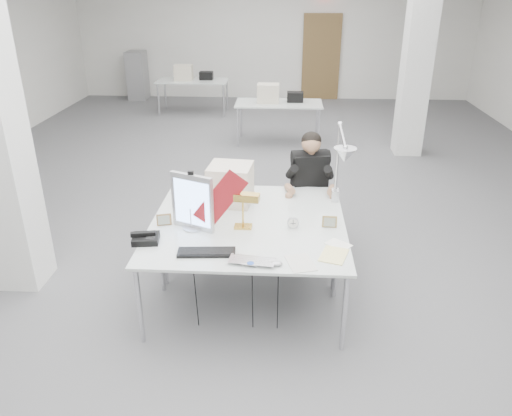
{
  "coord_description": "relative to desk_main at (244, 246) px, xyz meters",
  "views": [
    {
      "loc": [
        0.32,
        -6.23,
        2.8
      ],
      "look_at": [
        0.07,
        -2.0,
        0.87
      ],
      "focal_mm": 35.0,
      "sensor_mm": 36.0,
      "label": 1
    }
  ],
  "objects": [
    {
      "name": "paper_stack_a",
      "position": [
        0.47,
        -0.29,
        0.02
      ],
      "size": [
        0.27,
        0.32,
        0.01
      ],
      "primitive_type": "cube",
      "rotation": [
        0.0,
        0.0,
        0.28
      ],
      "color": "silver",
      "rests_on": "desk_main"
    },
    {
      "name": "desk_clock",
      "position": [
        0.42,
        0.34,
        0.06
      ],
      "size": [
        0.11,
        0.04,
        0.11
      ],
      "primitive_type": "cylinder",
      "rotation": [
        1.57,
        0.0,
        0.03
      ],
      "color": "#B0B0B5",
      "rests_on": "desk_main"
    },
    {
      "name": "mouse",
      "position": [
        0.28,
        -0.33,
        0.03
      ],
      "size": [
        0.1,
        0.07,
        0.04
      ],
      "primitive_type": "ellipsoid",
      "rotation": [
        0.0,
        0.0,
        -0.08
      ],
      "color": "#B1B2B6",
      "rests_on": "desk_main"
    },
    {
      "name": "picture_frame_left",
      "position": [
        -0.77,
        0.33,
        0.07
      ],
      "size": [
        0.14,
        0.07,
        0.11
      ],
      "primitive_type": "cube",
      "rotation": [
        -0.21,
        0.0,
        0.28
      ],
      "color": "olive",
      "rests_on": "desk_main"
    },
    {
      "name": "bg_desk_a",
      "position": [
        0.2,
        5.5,
        0.0
      ],
      "size": [
        1.6,
        0.8,
        0.02
      ],
      "primitive_type": "cube",
      "color": "silver",
      "rests_on": "room_shell"
    },
    {
      "name": "monitor",
      "position": [
        -0.48,
        0.28,
        0.27
      ],
      "size": [
        0.4,
        0.21,
        0.52
      ],
      "primitive_type": "cube",
      "rotation": [
        0.0,
        0.0,
        -0.42
      ],
      "color": "#B9B9BE",
      "rests_on": "desk_main"
    },
    {
      "name": "seated_person",
      "position": [
        0.61,
        1.45,
        0.16
      ],
      "size": [
        0.53,
        0.61,
        0.8
      ],
      "primitive_type": null,
      "rotation": [
        0.0,
        0.0,
        0.2
      ],
      "color": "black",
      "rests_on": "office_chair"
    },
    {
      "name": "architect_lamp",
      "position": [
        0.85,
        0.74,
        0.45
      ],
      "size": [
        0.4,
        0.72,
        0.87
      ],
      "primitive_type": null,
      "rotation": [
        0.0,
        0.0,
        0.26
      ],
      "color": "silver",
      "rests_on": "desk_second"
    },
    {
      "name": "laptop",
      "position": [
        0.08,
        -0.36,
        0.03
      ],
      "size": [
        0.4,
        0.29,
        0.03
      ],
      "primitive_type": "imported",
      "rotation": [
        0.0,
        0.0,
        -0.13
      ],
      "color": "#B7B7BC",
      "rests_on": "desk_main"
    },
    {
      "name": "picture_frame_right",
      "position": [
        0.75,
        0.38,
        0.07
      ],
      "size": [
        0.14,
        0.04,
        0.11
      ],
      "primitive_type": "cube",
      "rotation": [
        -0.21,
        0.0,
        -0.05
      ],
      "color": "#9F7F44",
      "rests_on": "desk_main"
    },
    {
      "name": "office_chair",
      "position": [
        0.61,
        1.5,
        -0.17
      ],
      "size": [
        0.67,
        0.67,
        1.15
      ],
      "primitive_type": null,
      "rotation": [
        0.0,
        0.0,
        0.2
      ],
      "color": "black",
      "rests_on": "room_shell"
    },
    {
      "name": "desk_second",
      "position": [
        0.0,
        0.9,
        0.0
      ],
      "size": [
        1.8,
        0.9,
        0.02
      ],
      "primitive_type": "cube",
      "color": "silver",
      "rests_on": "room_shell"
    },
    {
      "name": "keyboard",
      "position": [
        -0.3,
        -0.18,
        0.02
      ],
      "size": [
        0.49,
        0.19,
        0.02
      ],
      "primitive_type": "cube",
      "rotation": [
        0.0,
        0.0,
        0.07
      ],
      "color": "black",
      "rests_on": "desk_main"
    },
    {
      "name": "pennant",
      "position": [
        -0.22,
        0.24,
        0.32
      ],
      "size": [
        0.48,
        0.15,
        0.54
      ],
      "primitive_type": "cube",
      "rotation": [
        0.0,
        -0.87,
        0.28
      ],
      "color": "maroon",
      "rests_on": "monitor"
    },
    {
      "name": "desk_phone",
      "position": [
        -0.85,
        0.0,
        0.04
      ],
      "size": [
        0.25,
        0.23,
        0.06
      ],
      "primitive_type": "cube",
      "rotation": [
        0.0,
        0.0,
        0.13
      ],
      "color": "black",
      "rests_on": "desk_main"
    },
    {
      "name": "room_shell",
      "position": [
        0.04,
        2.63,
        0.95
      ],
      "size": [
        10.04,
        14.04,
        3.24
      ],
      "color": "#565558",
      "rests_on": "ground"
    },
    {
      "name": "beige_monitor",
      "position": [
        -0.21,
        0.89,
        0.21
      ],
      "size": [
        0.45,
        0.44,
        0.4
      ],
      "primitive_type": "cube",
      "rotation": [
        0.0,
        0.0,
        -0.1
      ],
      "color": "beige",
      "rests_on": "desk_second"
    },
    {
      "name": "bankers_lamp",
      "position": [
        -0.04,
        0.32,
        0.17
      ],
      "size": [
        0.3,
        0.15,
        0.32
      ],
      "primitive_type": null,
      "rotation": [
        0.0,
        0.0,
        -0.13
      ],
      "color": "#B77C39",
      "rests_on": "desk_main"
    },
    {
      "name": "paper_stack_c",
      "position": [
        0.8,
        0.04,
        0.02
      ],
      "size": [
        0.25,
        0.24,
        0.01
      ],
      "primitive_type": "cube",
      "rotation": [
        0.0,
        0.0,
        -0.72
      ],
      "color": "white",
      "rests_on": "desk_main"
    },
    {
      "name": "bg_desk_b",
      "position": [
        -1.8,
        7.7,
        0.0
      ],
      "size": [
        1.6,
        0.8,
        0.02
      ],
      "primitive_type": "cube",
      "color": "silver",
      "rests_on": "room_shell"
    },
    {
      "name": "paper_stack_b",
      "position": [
        0.75,
        -0.15,
        0.02
      ],
      "size": [
        0.28,
        0.32,
        0.01
      ],
      "primitive_type": "cube",
      "rotation": [
        0.0,
        0.0,
        -0.32
      ],
      "color": "#FEEE98",
      "rests_on": "desk_main"
    },
    {
      "name": "filing_cabinet",
      "position": [
        -3.5,
        9.15,
        -0.14
      ],
      "size": [
        0.45,
        0.55,
        1.2
      ],
      "primitive_type": "cube",
      "color": "gray",
      "rests_on": "room_shell"
    },
    {
      "name": "desk_main",
      "position": [
        0.0,
        0.0,
        0.0
      ],
      "size": [
        1.8,
        0.9,
        0.02
      ],
      "primitive_type": "cube",
      "color": "silver",
      "rests_on": "room_shell"
    }
  ]
}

